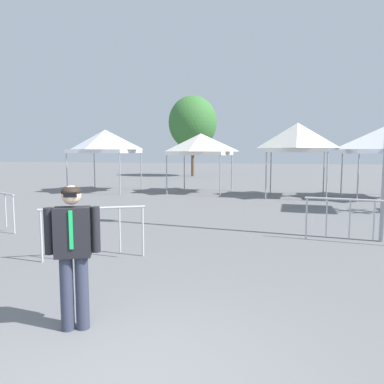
% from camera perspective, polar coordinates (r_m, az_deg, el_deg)
% --- Properties ---
extents(canopy_tent_left_of_center, '(3.18, 3.18, 3.41)m').
position_cam_1_polar(canopy_tent_left_of_center, '(21.31, -13.15, 7.55)').
color(canopy_tent_left_of_center, '#9E9EA3').
rests_on(canopy_tent_left_of_center, ground).
extents(canopy_tent_behind_left, '(3.17, 3.17, 3.17)m').
position_cam_1_polar(canopy_tent_behind_left, '(20.06, 1.35, 7.31)').
color(canopy_tent_behind_left, '#9E9EA3').
rests_on(canopy_tent_behind_left, ground).
extents(canopy_tent_behind_center, '(2.94, 2.94, 3.59)m').
position_cam_1_polar(canopy_tent_behind_center, '(18.83, 15.85, 8.02)').
color(canopy_tent_behind_center, '#9E9EA3').
rests_on(canopy_tent_behind_center, ground).
extents(person_foreground, '(0.60, 0.39, 1.78)m').
position_cam_1_polar(person_foreground, '(4.76, -17.77, -8.03)').
color(person_foreground, '#33384C').
rests_on(person_foreground, ground).
extents(tree_behind_tents_center, '(4.36, 4.36, 7.25)m').
position_cam_1_polar(tree_behind_tents_center, '(34.16, 0.11, 10.58)').
color(tree_behind_tents_center, brown).
rests_on(tree_behind_tents_center, ground).
extents(crowd_barrier_near_person, '(1.90, 0.98, 1.08)m').
position_cam_1_polar(crowd_barrier_near_person, '(7.81, -14.90, -4.57)').
color(crowd_barrier_near_person, '#B7BABF').
rests_on(crowd_barrier_near_person, ground).
extents(crowd_barrier_mid_lot, '(2.09, 0.34, 1.08)m').
position_cam_1_polar(crowd_barrier_mid_lot, '(9.69, 23.06, -2.81)').
color(crowd_barrier_mid_lot, '#B7BABF').
rests_on(crowd_barrier_mid_lot, ground).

